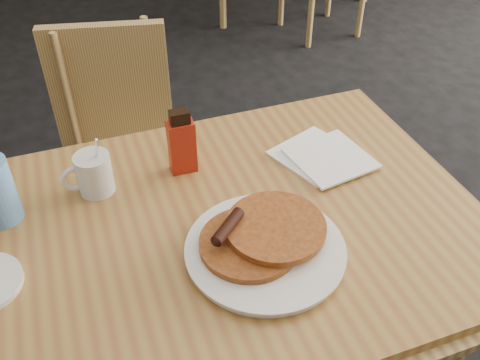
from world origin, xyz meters
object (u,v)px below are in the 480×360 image
object	(u,v)px
main_table	(207,242)
coffee_mug	(93,173)
chair_main_far	(123,135)
pancake_plate	(264,245)
syrup_bottle	(182,144)

from	to	relation	value
main_table	coffee_mug	world-z (taller)	coffee_mug
chair_main_far	coffee_mug	size ratio (longest dim) A/B	5.93
chair_main_far	pancake_plate	xyz separation A→B (m)	(0.08, -0.86, 0.27)
main_table	syrup_bottle	distance (m)	0.23
chair_main_far	syrup_bottle	size ratio (longest dim) A/B	5.50
pancake_plate	syrup_bottle	xyz separation A→B (m)	(-0.05, 0.30, 0.05)
main_table	syrup_bottle	world-z (taller)	syrup_bottle
chair_main_far	pancake_plate	size ratio (longest dim) A/B	2.78
coffee_mug	syrup_bottle	xyz separation A→B (m)	(0.20, -0.01, 0.02)
syrup_bottle	main_table	bearing A→B (deg)	-90.91
chair_main_far	coffee_mug	distance (m)	0.64
chair_main_far	syrup_bottle	distance (m)	0.64
chair_main_far	syrup_bottle	xyz separation A→B (m)	(0.03, -0.55, 0.32)
pancake_plate	coffee_mug	xyz separation A→B (m)	(-0.25, 0.31, 0.03)
main_table	chair_main_far	bearing A→B (deg)	90.24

